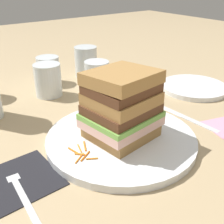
{
  "coord_description": "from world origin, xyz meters",
  "views": [
    {
      "loc": [
        -0.3,
        -0.38,
        0.3
      ],
      "look_at": [
        -0.01,
        0.02,
        0.05
      ],
      "focal_mm": 44.69,
      "sensor_mm": 36.0,
      "label": 1
    }
  ],
  "objects_px": {
    "empty_tumbler_2": "(86,62)",
    "empty_tumbler_3": "(48,70)",
    "main_plate": "(121,139)",
    "napkin_dark": "(15,180)",
    "juice_glass": "(97,78)",
    "sandwich": "(122,106)",
    "empty_tumbler_1": "(48,80)",
    "knife": "(183,116)",
    "fork": "(19,187)",
    "side_plate": "(194,87)"
  },
  "relations": [
    {
      "from": "empty_tumbler_2",
      "to": "empty_tumbler_3",
      "type": "distance_m",
      "value": 0.12
    },
    {
      "from": "main_plate",
      "to": "empty_tumbler_2",
      "type": "bearing_deg",
      "value": 67.73
    },
    {
      "from": "napkin_dark",
      "to": "empty_tumbler_2",
      "type": "distance_m",
      "value": 0.52
    },
    {
      "from": "juice_glass",
      "to": "empty_tumbler_3",
      "type": "height_order",
      "value": "juice_glass"
    },
    {
      "from": "napkin_dark",
      "to": "empty_tumbler_3",
      "type": "relative_size",
      "value": 1.65
    },
    {
      "from": "sandwich",
      "to": "empty_tumbler_3",
      "type": "distance_m",
      "value": 0.39
    },
    {
      "from": "napkin_dark",
      "to": "empty_tumbler_1",
      "type": "distance_m",
      "value": 0.36
    },
    {
      "from": "sandwich",
      "to": "empty_tumbler_3",
      "type": "height_order",
      "value": "sandwich"
    },
    {
      "from": "sandwich",
      "to": "napkin_dark",
      "type": "distance_m",
      "value": 0.23
    },
    {
      "from": "main_plate",
      "to": "juice_glass",
      "type": "distance_m",
      "value": 0.28
    },
    {
      "from": "knife",
      "to": "empty_tumbler_3",
      "type": "height_order",
      "value": "empty_tumbler_3"
    },
    {
      "from": "sandwich",
      "to": "fork",
      "type": "relative_size",
      "value": 0.87
    },
    {
      "from": "knife",
      "to": "empty_tumbler_1",
      "type": "bearing_deg",
      "value": 122.58
    },
    {
      "from": "sandwich",
      "to": "napkin_dark",
      "type": "height_order",
      "value": "sandwich"
    },
    {
      "from": "napkin_dark",
      "to": "empty_tumbler_1",
      "type": "bearing_deg",
      "value": 55.62
    },
    {
      "from": "main_plate",
      "to": "sandwich",
      "type": "height_order",
      "value": "sandwich"
    },
    {
      "from": "knife",
      "to": "empty_tumbler_2",
      "type": "height_order",
      "value": "empty_tumbler_2"
    },
    {
      "from": "sandwich",
      "to": "empty_tumbler_1",
      "type": "distance_m",
      "value": 0.31
    },
    {
      "from": "main_plate",
      "to": "knife",
      "type": "height_order",
      "value": "main_plate"
    },
    {
      "from": "juice_glass",
      "to": "empty_tumbler_2",
      "type": "relative_size",
      "value": 0.89
    },
    {
      "from": "fork",
      "to": "empty_tumbler_2",
      "type": "xyz_separation_m",
      "value": [
        0.37,
        0.39,
        0.04
      ]
    },
    {
      "from": "juice_glass",
      "to": "empty_tumbler_3",
      "type": "xyz_separation_m",
      "value": [
        -0.08,
        0.14,
        0.0
      ]
    },
    {
      "from": "knife",
      "to": "empty_tumbler_2",
      "type": "distance_m",
      "value": 0.38
    },
    {
      "from": "main_plate",
      "to": "napkin_dark",
      "type": "height_order",
      "value": "main_plate"
    },
    {
      "from": "fork",
      "to": "side_plate",
      "type": "bearing_deg",
      "value": 10.64
    },
    {
      "from": "main_plate",
      "to": "juice_glass",
      "type": "height_order",
      "value": "juice_glass"
    },
    {
      "from": "napkin_dark",
      "to": "fork",
      "type": "bearing_deg",
      "value": -93.13
    },
    {
      "from": "sandwich",
      "to": "side_plate",
      "type": "xyz_separation_m",
      "value": [
        0.34,
        0.09,
        -0.07
      ]
    },
    {
      "from": "napkin_dark",
      "to": "knife",
      "type": "xyz_separation_m",
      "value": [
        0.4,
        -0.01,
        0.0
      ]
    },
    {
      "from": "fork",
      "to": "empty_tumbler_3",
      "type": "xyz_separation_m",
      "value": [
        0.24,
        0.4,
        0.04
      ]
    },
    {
      "from": "fork",
      "to": "empty_tumbler_1",
      "type": "bearing_deg",
      "value": 57.4
    },
    {
      "from": "sandwich",
      "to": "side_plate",
      "type": "distance_m",
      "value": 0.36
    },
    {
      "from": "main_plate",
      "to": "napkin_dark",
      "type": "relative_size",
      "value": 2.22
    },
    {
      "from": "empty_tumbler_2",
      "to": "empty_tumbler_3",
      "type": "bearing_deg",
      "value": 173.39
    },
    {
      "from": "fork",
      "to": "sandwich",
      "type": "bearing_deg",
      "value": 3.0
    },
    {
      "from": "side_plate",
      "to": "knife",
      "type": "bearing_deg",
      "value": -148.79
    },
    {
      "from": "sandwich",
      "to": "empty_tumbler_1",
      "type": "relative_size",
      "value": 1.65
    },
    {
      "from": "empty_tumbler_2",
      "to": "main_plate",
      "type": "bearing_deg",
      "value": -112.27
    },
    {
      "from": "side_plate",
      "to": "empty_tumbler_3",
      "type": "bearing_deg",
      "value": 136.31
    },
    {
      "from": "napkin_dark",
      "to": "side_plate",
      "type": "distance_m",
      "value": 0.56
    },
    {
      "from": "napkin_dark",
      "to": "empty_tumbler_1",
      "type": "height_order",
      "value": "empty_tumbler_1"
    },
    {
      "from": "sandwich",
      "to": "fork",
      "type": "xyz_separation_m",
      "value": [
        -0.21,
        -0.01,
        -0.08
      ]
    },
    {
      "from": "main_plate",
      "to": "fork",
      "type": "height_order",
      "value": "main_plate"
    },
    {
      "from": "napkin_dark",
      "to": "knife",
      "type": "distance_m",
      "value": 0.4
    },
    {
      "from": "main_plate",
      "to": "napkin_dark",
      "type": "bearing_deg",
      "value": 176.97
    },
    {
      "from": "empty_tumbler_1",
      "to": "empty_tumbler_2",
      "type": "bearing_deg",
      "value": 23.53
    },
    {
      "from": "fork",
      "to": "empty_tumbler_3",
      "type": "relative_size",
      "value": 2.06
    },
    {
      "from": "napkin_dark",
      "to": "empty_tumbler_3",
      "type": "distance_m",
      "value": 0.45
    },
    {
      "from": "sandwich",
      "to": "side_plate",
      "type": "height_order",
      "value": "sandwich"
    },
    {
      "from": "empty_tumbler_1",
      "to": "empty_tumbler_3",
      "type": "distance_m",
      "value": 0.1
    }
  ]
}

